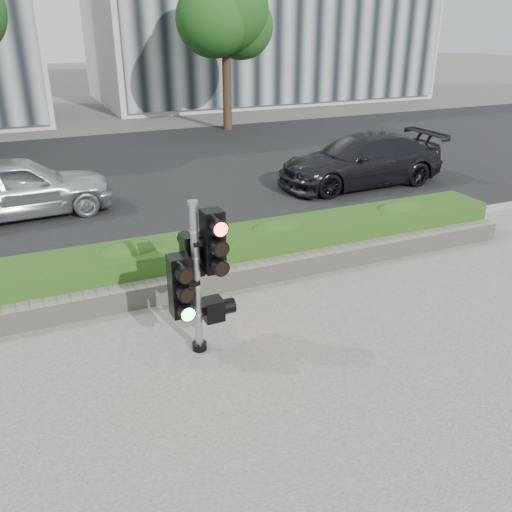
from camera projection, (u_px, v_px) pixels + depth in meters
name	position (u px, v px, depth m)	size (l,w,h in m)	color
ground	(261.00, 350.00, 7.39)	(120.00, 120.00, 0.00)	#51514C
sidewalk	(367.00, 478.00, 5.29)	(16.00, 11.00, 0.03)	#9E9389
road	(120.00, 175.00, 15.78)	(60.00, 13.00, 0.02)	black
curb	(191.00, 260.00, 10.01)	(60.00, 0.25, 0.12)	gray
stone_wall	(214.00, 281.00, 8.91)	(12.00, 0.32, 0.34)	gray
hedge	(201.00, 257.00, 9.38)	(12.00, 1.00, 0.68)	#498027
tree_right	(225.00, 12.00, 20.70)	(4.10, 3.58, 6.53)	black
traffic_signal	(197.00, 270.00, 6.93)	(0.72, 0.53, 2.10)	black
car_silver	(18.00, 187.00, 12.14)	(1.63, 4.06, 1.38)	silver
car_dark	(361.00, 160.00, 14.59)	(1.88, 4.63, 1.34)	black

